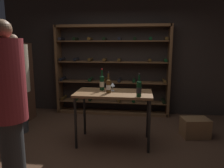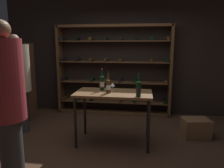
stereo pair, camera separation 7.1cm
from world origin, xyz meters
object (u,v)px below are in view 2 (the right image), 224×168
at_px(person_host_in_suit, 7,99).
at_px(person_bystander_red_print, 17,80).
at_px(tasting_table, 114,98).
at_px(wine_bottle_green_slim, 108,86).
at_px(wine_crate, 196,128).
at_px(wine_rack, 113,70).
at_px(wine_bottle_gold_foil, 102,83).
at_px(display_cabinet, 23,82).
at_px(wine_glass_stemmed_right, 113,85).
at_px(wine_bottle_black_capsule, 138,89).

relative_size(person_host_in_suit, person_bystander_red_print, 1.04).
bearing_deg(tasting_table, wine_bottle_green_slim, -145.55).
distance_m(tasting_table, person_bystander_red_print, 1.92).
height_order(person_host_in_suit, wine_crate, person_host_in_suit).
bearing_deg(wine_rack, wine_bottle_gold_foil, -89.37).
bearing_deg(wine_crate, person_bystander_red_print, -176.32).
bearing_deg(person_host_in_suit, wine_rack, -63.01).
xyz_separation_m(display_cabinet, wine_bottle_green_slim, (2.13, -1.00, 0.16)).
bearing_deg(person_host_in_suit, wine_glass_stemmed_right, -83.19).
distance_m(wine_rack, person_bystander_red_print, 2.15).
xyz_separation_m(wine_crate, wine_bottle_gold_foil, (-1.70, -0.31, 0.87)).
distance_m(wine_crate, wine_bottle_gold_foil, 1.93).
bearing_deg(wine_bottle_black_capsule, wine_bottle_green_slim, 157.93).
xyz_separation_m(tasting_table, wine_bottle_black_capsule, (0.42, -0.26, 0.22)).
bearing_deg(display_cabinet, tasting_table, -23.08).
xyz_separation_m(display_cabinet, wine_glass_stemmed_right, (2.19, -0.85, 0.15)).
height_order(wine_bottle_gold_foil, wine_bottle_black_capsule, wine_bottle_gold_foil).
xyz_separation_m(person_bystander_red_print, wine_bottle_gold_foil, (1.67, -0.10, 0.00)).
height_order(person_bystander_red_print, display_cabinet, person_bystander_red_print).
distance_m(display_cabinet, wine_bottle_gold_foil, 2.16).
relative_size(wine_rack, tasting_table, 2.14).
bearing_deg(wine_bottle_green_slim, person_bystander_red_print, 170.96).
bearing_deg(wine_crate, wine_bottle_green_slim, -162.14).
xyz_separation_m(wine_bottle_green_slim, wine_bottle_gold_foil, (-0.14, 0.19, 0.01)).
distance_m(person_bystander_red_print, wine_bottle_gold_foil, 1.67).
height_order(wine_crate, wine_bottle_gold_foil, wine_bottle_gold_foil).
distance_m(person_host_in_suit, wine_glass_stemmed_right, 1.74).
distance_m(tasting_table, wine_bottle_gold_foil, 0.35).
bearing_deg(wine_bottle_gold_foil, wine_bottle_black_capsule, -31.61).
xyz_separation_m(person_host_in_suit, display_cabinet, (-1.18, 2.27, -0.23)).
xyz_separation_m(wine_crate, wine_bottle_black_capsule, (-1.05, -0.71, 0.86)).
height_order(display_cabinet, wine_glass_stemmed_right, display_cabinet).
relative_size(wine_bottle_black_capsule, wine_glass_stemmed_right, 2.48).
bearing_deg(wine_crate, tasting_table, -163.24).
bearing_deg(tasting_table, wine_bottle_black_capsule, -32.11).
xyz_separation_m(wine_bottle_black_capsule, wine_glass_stemmed_right, (-0.45, 0.36, -0.02)).
bearing_deg(wine_glass_stemmed_right, tasting_table, -72.05).
relative_size(wine_bottle_green_slim, wine_bottle_gold_foil, 0.91).
bearing_deg(tasting_table, wine_glass_stemmed_right, 107.95).
bearing_deg(wine_rack, wine_bottle_green_slim, -84.75).
relative_size(wine_crate, wine_bottle_gold_foil, 1.25).
distance_m(wine_crate, display_cabinet, 3.79).
xyz_separation_m(person_host_in_suit, wine_bottle_black_capsule, (1.46, 1.06, -0.05)).
bearing_deg(display_cabinet, wine_rack, 18.53).
distance_m(wine_crate, wine_glass_stemmed_right, 1.76).
bearing_deg(wine_rack, tasting_table, -81.55).
xyz_separation_m(wine_bottle_green_slim, wine_bottle_black_capsule, (0.51, -0.21, 0.01)).
height_order(person_host_in_suit, wine_bottle_green_slim, person_host_in_suit).
bearing_deg(person_bystander_red_print, tasting_table, -90.68).
distance_m(person_host_in_suit, display_cabinet, 2.56).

